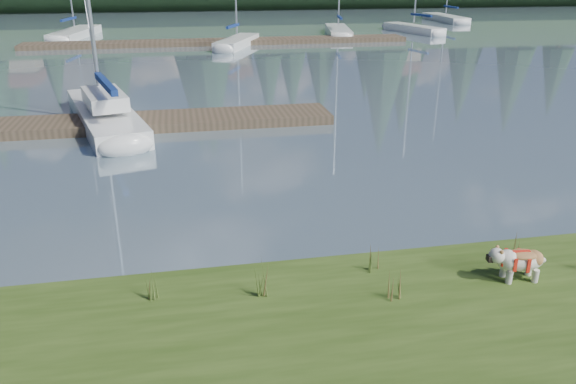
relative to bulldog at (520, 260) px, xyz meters
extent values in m
plane|color=slate|center=(-4.02, 32.78, -0.70)|extent=(200.00, 200.00, 0.00)
cylinder|color=silver|center=(-0.19, -0.09, -0.24)|extent=(0.10, 0.10, 0.21)
cylinder|color=silver|center=(-0.17, 0.12, -0.24)|extent=(0.10, 0.10, 0.21)
cylinder|color=silver|center=(0.23, -0.13, -0.24)|extent=(0.10, 0.10, 0.21)
cylinder|color=silver|center=(0.25, 0.08, -0.24)|extent=(0.10, 0.10, 0.21)
ellipsoid|color=silver|center=(0.04, 0.00, -0.02)|extent=(0.73, 0.41, 0.33)
ellipsoid|color=#A5703E|center=(0.04, 0.00, 0.09)|extent=(0.51, 0.37, 0.12)
ellipsoid|color=silver|center=(-0.38, 0.04, 0.09)|extent=(0.27, 0.28, 0.24)
cube|color=black|center=(-0.49, 0.05, 0.04)|extent=(0.09, 0.13, 0.09)
cube|color=white|center=(-7.52, 12.30, -0.48)|extent=(3.39, 7.29, 0.70)
ellipsoid|color=white|center=(-8.43, 15.74, -0.48)|extent=(2.00, 2.27, 0.70)
cube|color=navy|center=(-7.25, 11.29, 0.85)|extent=(1.02, 3.18, 0.20)
cube|color=white|center=(-7.41, 11.91, 0.25)|extent=(1.76, 2.79, 0.45)
cube|color=#4C3D2C|center=(-8.02, 11.78, -0.55)|extent=(16.00, 2.00, 0.30)
cube|color=#4C3D2C|center=(-2.02, 32.78, -0.55)|extent=(26.00, 2.20, 0.30)
cube|color=white|center=(-12.44, 38.85, -0.48)|extent=(2.99, 7.86, 0.70)
ellipsoid|color=white|center=(-11.80, 42.64, -0.48)|extent=(2.00, 2.34, 0.70)
cube|color=navy|center=(-12.61, 37.82, 0.70)|extent=(0.70, 3.05, 0.20)
cube|color=white|center=(-1.08, 31.21, -0.48)|extent=(3.66, 6.20, 0.70)
ellipsoid|color=white|center=(0.11, 34.04, -0.48)|extent=(1.88, 2.06, 0.70)
cube|color=navy|center=(-1.40, 30.44, 0.70)|extent=(1.13, 2.33, 0.20)
cube|color=white|center=(7.33, 36.55, -0.48)|extent=(2.87, 7.20, 0.70)
ellipsoid|color=white|center=(7.98, 40.00, -0.48)|extent=(1.86, 2.17, 0.70)
cube|color=navy|center=(7.15, 35.60, 0.70)|extent=(0.72, 2.78, 0.20)
cube|color=white|center=(13.80, 37.22, -0.48)|extent=(2.96, 6.53, 0.70)
ellipsoid|color=white|center=(13.03, 40.31, -0.48)|extent=(1.77, 2.02, 0.70)
cube|color=navy|center=(14.02, 36.38, 0.70)|extent=(0.81, 2.51, 0.20)
cube|color=white|center=(20.84, 46.17, -0.48)|extent=(1.99, 7.62, 0.70)
ellipsoid|color=white|center=(20.98, 49.95, -0.48)|extent=(1.72, 2.12, 0.70)
cube|color=navy|center=(20.81, 45.14, 0.70)|extent=(0.31, 3.01, 0.20)
cone|color=#475B23|center=(-4.06, 0.24, -0.06)|extent=(0.03, 0.03, 0.57)
cone|color=brown|center=(-3.95, 0.17, -0.12)|extent=(0.03, 0.03, 0.46)
cone|color=#475B23|center=(-4.00, 0.27, -0.03)|extent=(0.03, 0.03, 0.63)
cone|color=brown|center=(-3.92, 0.21, -0.15)|extent=(0.03, 0.03, 0.40)
cone|color=#475B23|center=(-4.04, 0.16, -0.09)|extent=(0.03, 0.03, 0.51)
cone|color=#475B23|center=(-2.15, 0.71, -0.10)|extent=(0.03, 0.03, 0.49)
cone|color=brown|center=(-2.04, 0.64, -0.15)|extent=(0.03, 0.03, 0.39)
cone|color=#475B23|center=(-2.09, 0.74, -0.07)|extent=(0.03, 0.03, 0.54)
cone|color=brown|center=(-2.01, 0.68, -0.17)|extent=(0.03, 0.03, 0.34)
cone|color=#475B23|center=(-2.13, 0.63, -0.12)|extent=(0.03, 0.03, 0.44)
cone|color=#475B23|center=(0.11, 0.53, -0.08)|extent=(0.03, 0.03, 0.53)
cone|color=brown|center=(0.22, 0.46, -0.13)|extent=(0.03, 0.03, 0.42)
cone|color=#475B23|center=(0.17, 0.56, -0.05)|extent=(0.03, 0.03, 0.58)
cone|color=brown|center=(0.25, 0.50, -0.16)|extent=(0.03, 0.03, 0.37)
cone|color=#475B23|center=(0.13, 0.45, -0.11)|extent=(0.03, 0.03, 0.48)
cone|color=#475B23|center=(-5.63, 0.54, -0.09)|extent=(0.03, 0.03, 0.51)
cone|color=brown|center=(-5.52, 0.47, -0.14)|extent=(0.03, 0.03, 0.41)
cone|color=#475B23|center=(-5.57, 0.57, -0.06)|extent=(0.03, 0.03, 0.56)
cone|color=brown|center=(-5.49, 0.51, -0.17)|extent=(0.03, 0.03, 0.36)
cone|color=#475B23|center=(-5.61, 0.46, -0.12)|extent=(0.03, 0.03, 0.46)
cone|color=#475B23|center=(-2.14, -0.15, -0.11)|extent=(0.03, 0.03, 0.47)
cone|color=brown|center=(-2.03, -0.22, -0.16)|extent=(0.03, 0.03, 0.38)
cone|color=#475B23|center=(-2.08, -0.12, -0.08)|extent=(0.03, 0.03, 0.52)
cone|color=brown|center=(-2.00, -0.18, -0.18)|extent=(0.03, 0.03, 0.33)
cone|color=#475B23|center=(-2.12, -0.23, -0.13)|extent=(0.03, 0.03, 0.43)
cube|color=#33281C|center=(-4.02, 1.18, -0.63)|extent=(60.00, 0.50, 0.14)
camera|label=1|loc=(-4.98, -6.85, 4.21)|focal=35.00mm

